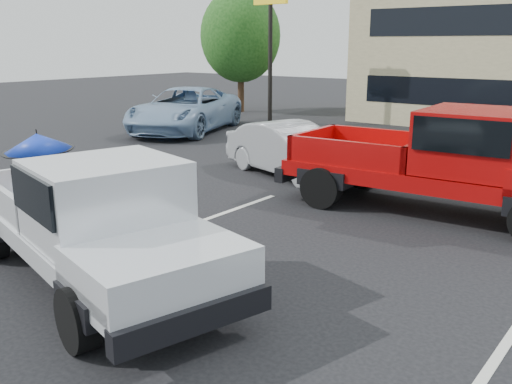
# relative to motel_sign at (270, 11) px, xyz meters

# --- Properties ---
(ground) EXTENTS (90.00, 90.00, 0.00)m
(ground) POSITION_rel_motel_sign_xyz_m (10.00, -14.00, -4.65)
(ground) COLOR black
(ground) RESTS_ON ground
(stripe_left) EXTENTS (0.12, 5.00, 0.01)m
(stripe_left) POSITION_rel_motel_sign_xyz_m (7.00, -12.00, -4.65)
(stripe_left) COLOR silver
(stripe_left) RESTS_ON ground
(motel_sign) EXTENTS (1.60, 0.22, 6.00)m
(motel_sign) POSITION_rel_motel_sign_xyz_m (0.00, 0.00, 0.00)
(motel_sign) COLOR black
(motel_sign) RESTS_ON ground
(tree_left) EXTENTS (3.96, 3.96, 6.02)m
(tree_left) POSITION_rel_motel_sign_xyz_m (-4.00, 3.00, -0.92)
(tree_left) COLOR #332114
(tree_left) RESTS_ON ground
(silver_pickup) EXTENTS (6.00, 3.35, 2.06)m
(silver_pickup) POSITION_rel_motel_sign_xyz_m (8.03, -15.03, -3.60)
(silver_pickup) COLOR black
(silver_pickup) RESTS_ON ground
(red_pickup) EXTENTS (6.61, 2.68, 2.14)m
(red_pickup) POSITION_rel_motel_sign_xyz_m (10.85, -8.46, -3.48)
(red_pickup) COLOR black
(red_pickup) RESTS_ON ground
(silver_sedan) EXTENTS (4.41, 2.65, 1.37)m
(silver_sedan) POSITION_rel_motel_sign_xyz_m (6.14, -7.50, -3.97)
(silver_sedan) COLOR #A0A3A7
(silver_sedan) RESTS_ON ground
(blue_suv) EXTENTS (4.75, 6.73, 1.70)m
(blue_suv) POSITION_rel_motel_sign_xyz_m (-1.46, -3.61, -3.80)
(blue_suv) COLOR #84A3C4
(blue_suv) RESTS_ON ground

